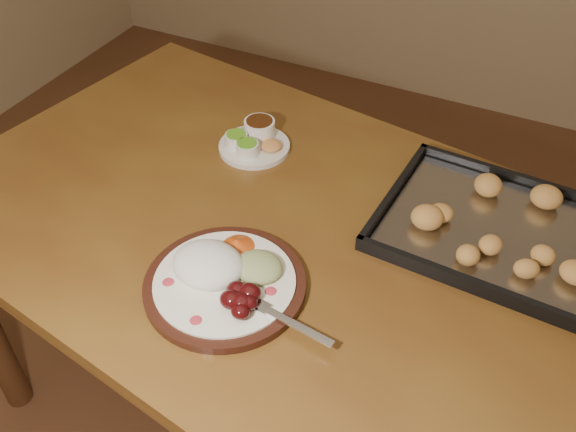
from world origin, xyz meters
The scene contains 4 objects.
dining_table centered at (-0.12, 0.14, 0.65)m, with size 1.63×1.14×0.75m.
dinner_plate centered at (-0.15, -0.05, 0.77)m, with size 0.38×0.29×0.07m.
condiment_saucer centered at (-0.31, 0.35, 0.77)m, with size 0.16×0.16×0.06m.
baking_tray centered at (0.28, 0.30, 0.77)m, with size 0.50×0.39×0.05m.
Camera 1 is at (0.30, -0.71, 1.63)m, focal length 40.00 mm.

